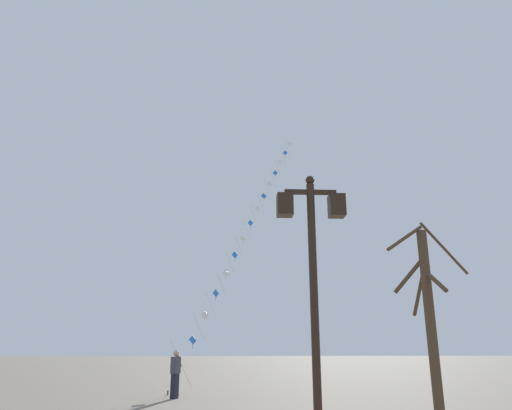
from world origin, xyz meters
TOP-DOWN VIEW (x-y plane):
  - ground_plane at (0.00, 20.00)m, footprint 160.00×160.00m
  - twin_lantern_lamp_post at (2.12, 7.82)m, footprint 1.21×0.28m
  - kite_train at (1.79, 26.62)m, footprint 6.93×12.66m
  - kite_flyer at (-1.32, 18.74)m, footprint 0.38×0.62m
  - bare_tree at (5.11, 10.32)m, footprint 1.95×1.72m

SIDE VIEW (x-z plane):
  - ground_plane at x=0.00m, z-range 0.00..0.00m
  - kite_flyer at x=-1.32m, z-range 0.05..1.76m
  - bare_tree at x=5.11m, z-range 0.10..4.75m
  - twin_lantern_lamp_post at x=2.12m, z-range 0.92..5.74m
  - kite_train at x=1.79m, z-range 0.35..17.14m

